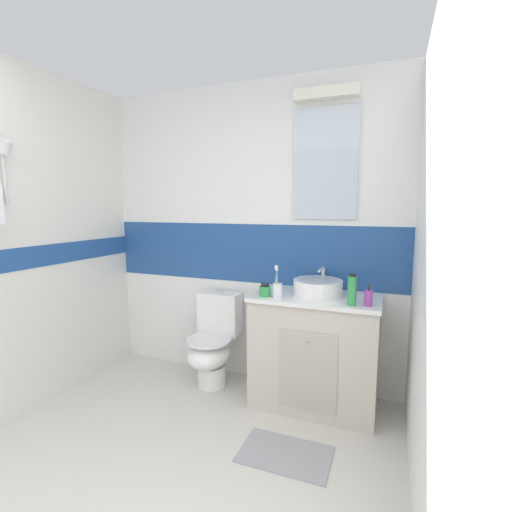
% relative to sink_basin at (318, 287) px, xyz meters
% --- Properties ---
extents(ground_plane, '(3.20, 3.48, 0.04)m').
position_rel_sink_basin_xyz_m(ground_plane, '(-0.65, -0.98, -0.93)').
color(ground_plane, beige).
extents(wall_back_tiled, '(3.20, 0.20, 2.50)m').
position_rel_sink_basin_xyz_m(wall_back_tiled, '(-0.64, 0.27, 0.35)').
color(wall_back_tiled, white).
rests_on(wall_back_tiled, ground_plane).
extents(wall_right_plain, '(0.10, 3.48, 2.50)m').
position_rel_sink_basin_xyz_m(wall_right_plain, '(0.70, -0.98, 0.34)').
color(wall_right_plain, white).
rests_on(wall_right_plain, ground_plane).
extents(vanity_cabinet, '(0.93, 0.52, 0.85)m').
position_rel_sink_basin_xyz_m(vanity_cabinet, '(-0.01, -0.02, -0.48)').
color(vanity_cabinet, beige).
rests_on(vanity_cabinet, ground_plane).
extents(sink_basin, '(0.36, 0.40, 0.18)m').
position_rel_sink_basin_xyz_m(sink_basin, '(0.00, 0.00, 0.00)').
color(sink_basin, white).
rests_on(sink_basin, vanity_cabinet).
extents(toilet, '(0.37, 0.50, 0.78)m').
position_rel_sink_basin_xyz_m(toilet, '(-0.87, -0.02, -0.55)').
color(toilet, white).
rests_on(toilet, ground_plane).
extents(toothbrush_cup, '(0.07, 0.07, 0.23)m').
position_rel_sink_basin_xyz_m(toothbrush_cup, '(-0.26, -0.18, 0.00)').
color(toothbrush_cup, white).
rests_on(toothbrush_cup, vanity_cabinet).
extents(soap_dispenser, '(0.05, 0.05, 0.15)m').
position_rel_sink_basin_xyz_m(soap_dispenser, '(0.37, -0.18, -0.01)').
color(soap_dispenser, '#993F99').
rests_on(soap_dispenser, vanity_cabinet).
extents(hair_gel_jar, '(0.08, 0.08, 0.09)m').
position_rel_sink_basin_xyz_m(hair_gel_jar, '(-0.35, -0.18, -0.02)').
color(hair_gel_jar, green).
rests_on(hair_gel_jar, vanity_cabinet).
extents(shampoo_bottle_tall, '(0.06, 0.06, 0.21)m').
position_rel_sink_basin_xyz_m(shampoo_bottle_tall, '(0.27, -0.21, 0.04)').
color(shampoo_bottle_tall, green).
rests_on(shampoo_bottle_tall, vanity_cabinet).
extents(bath_mat, '(0.55, 0.34, 0.01)m').
position_rel_sink_basin_xyz_m(bath_mat, '(-0.05, -0.66, -0.91)').
color(bath_mat, '#99999E').
rests_on(bath_mat, ground_plane).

